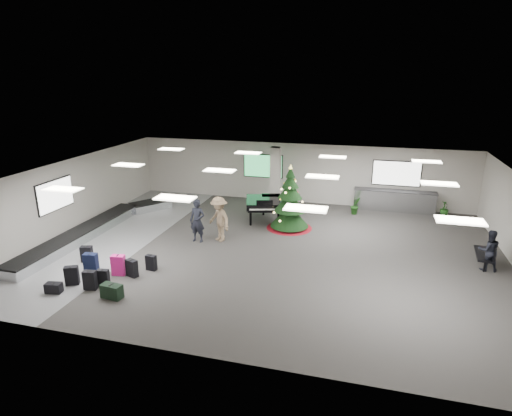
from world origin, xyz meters
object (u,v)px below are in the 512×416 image
(christmas_tree, at_px, (290,207))
(bench, at_px, (487,251))
(traveler_b, at_px, (219,219))
(potted_plant_left, at_px, (355,206))
(service_counter, at_px, (394,201))
(grand_piano, at_px, (264,203))
(pink_suitcase, at_px, (118,265))
(traveler_bench, at_px, (489,250))
(traveler_a, at_px, (197,221))
(potted_plant_right, at_px, (444,208))
(baggage_carousel, at_px, (96,228))

(christmas_tree, height_order, bench, christmas_tree)
(traveler_b, distance_m, potted_plant_left, 7.45)
(service_counter, xyz_separation_m, grand_piano, (-6.07, -3.18, 0.32))
(christmas_tree, xyz_separation_m, traveler_b, (-2.55, -2.29, -0.06))
(potted_plant_left, bearing_deg, pink_suitcase, -130.22)
(traveler_bench, height_order, potted_plant_left, traveler_bench)
(traveler_a, bearing_deg, traveler_bench, 4.48)
(pink_suitcase, distance_m, bench, 13.29)
(traveler_a, height_order, potted_plant_right, traveler_a)
(baggage_carousel, xyz_separation_m, pink_suitcase, (3.27, -3.41, 0.15))
(pink_suitcase, relative_size, traveler_a, 0.41)
(baggage_carousel, bearing_deg, grand_piano, 27.65)
(grand_piano, xyz_separation_m, traveler_a, (-2.02, -3.33, 0.04))
(bench, bearing_deg, traveler_bench, -92.77)
(potted_plant_right, bearing_deg, traveler_bench, -84.74)
(traveler_b, bearing_deg, grand_piano, 103.31)
(traveler_b, bearing_deg, baggage_carousel, -139.92)
(christmas_tree, relative_size, traveler_bench, 1.94)
(grand_piano, bearing_deg, pink_suitcase, -132.66)
(traveler_b, xyz_separation_m, potted_plant_right, (9.63, 6.05, -0.58))
(pink_suitcase, distance_m, traveler_a, 3.96)
(pink_suitcase, bearing_deg, baggage_carousel, 124.35)
(service_counter, distance_m, potted_plant_right, 2.41)
(traveler_b, bearing_deg, service_counter, 75.16)
(pink_suitcase, xyz_separation_m, traveler_a, (1.48, 3.63, 0.54))
(christmas_tree, height_order, potted_plant_left, christmas_tree)
(baggage_carousel, distance_m, bench, 15.90)
(christmas_tree, bearing_deg, baggage_carousel, -160.89)
(christmas_tree, height_order, traveler_bench, christmas_tree)
(traveler_bench, bearing_deg, traveler_b, -6.03)
(grand_piano, height_order, traveler_b, traveler_b)
(bench, distance_m, traveler_bench, 0.49)
(pink_suitcase, bearing_deg, traveler_a, 58.39)
(potted_plant_right, bearing_deg, traveler_b, -147.89)
(grand_piano, relative_size, traveler_b, 1.30)
(christmas_tree, bearing_deg, pink_suitcase, -128.02)
(grand_piano, relative_size, traveler_bench, 1.63)
(bench, bearing_deg, potted_plant_right, 102.59)
(baggage_carousel, xyz_separation_m, potted_plant_left, (10.96, 5.68, 0.23))
(traveler_a, distance_m, potted_plant_left, 8.28)
(grand_piano, bearing_deg, bench, -32.79)
(pink_suitcase, height_order, potted_plant_right, potted_plant_right)
(service_counter, bearing_deg, bench, -62.90)
(traveler_b, height_order, potted_plant_right, traveler_b)
(baggage_carousel, relative_size, potted_plant_right, 12.87)
(potted_plant_right, bearing_deg, bench, -83.65)
(traveler_b, height_order, potted_plant_left, traveler_b)
(service_counter, distance_m, traveler_b, 9.54)
(traveler_b, bearing_deg, pink_suitcase, -85.90)
(grand_piano, xyz_separation_m, potted_plant_right, (8.46, 3.03, -0.49))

